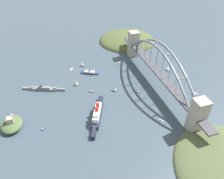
# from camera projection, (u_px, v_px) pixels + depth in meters

# --- Properties ---
(ground_plane) EXTENTS (1400.00, 1400.00, 0.00)m
(ground_plane) POSITION_uv_depth(u_px,v_px,m) (156.00, 84.00, 373.96)
(ground_plane) COLOR #3D4C56
(harbor_arch_bridge) EXTENTS (280.17, 18.16, 71.58)m
(harbor_arch_bridge) POSITION_uv_depth(u_px,v_px,m) (158.00, 71.00, 357.00)
(harbor_arch_bridge) COLOR #ADA38E
(harbor_arch_bridge) RESTS_ON ground
(headland_east_shore) EXTENTS (124.88, 129.81, 30.32)m
(headland_east_shore) POSITION_uv_depth(u_px,v_px,m) (128.00, 41.00, 508.30)
(headland_east_shore) COLOR #4C562D
(headland_east_shore) RESTS_ON ground
(ocean_liner) EXTENTS (77.33, 37.45, 21.62)m
(ocean_liner) POSITION_uv_depth(u_px,v_px,m) (97.00, 114.00, 307.51)
(ocean_liner) COLOR #1E2333
(ocean_liner) RESTS_ON ground
(naval_cruiser) EXTENTS (29.30, 67.70, 16.42)m
(naval_cruiser) POSITION_uv_depth(u_px,v_px,m) (44.00, 89.00, 359.99)
(naval_cruiser) COLOR slate
(naval_cruiser) RESTS_ON ground
(harbor_ferry_steamer) EXTENTS (20.34, 32.07, 7.61)m
(harbor_ferry_steamer) POSITION_uv_depth(u_px,v_px,m) (90.00, 72.00, 399.02)
(harbor_ferry_steamer) COLOR navy
(harbor_ferry_steamer) RESTS_ON ground
(fort_island_mid_harbor) EXTENTS (35.30, 28.62, 18.06)m
(fort_island_mid_harbor) POSITION_uv_depth(u_px,v_px,m) (12.00, 124.00, 293.88)
(fort_island_mid_harbor) COLOR #4C6038
(fort_island_mid_harbor) RESTS_ON ground
(seaplane_taxiing_near_bridge) EXTENTS (9.71, 8.33, 5.00)m
(seaplane_taxiing_near_bridge) POSITION_uv_depth(u_px,v_px,m) (194.00, 94.00, 350.66)
(seaplane_taxiing_near_bridge) COLOR #B7B7B2
(seaplane_taxiing_near_bridge) RESTS_ON ground
(seaplane_second_in_formation) EXTENTS (10.34, 7.88, 4.89)m
(seaplane_second_in_formation) POSITION_uv_depth(u_px,v_px,m) (168.00, 69.00, 408.04)
(seaplane_second_in_formation) COLOR #B7B7B2
(seaplane_second_in_formation) RESTS_ON ground
(small_boat_0) EXTENTS (10.72, 7.42, 11.92)m
(small_boat_0) POSITION_uv_depth(u_px,v_px,m) (76.00, 82.00, 369.18)
(small_boat_0) COLOR brown
(small_boat_0) RESTS_ON ground
(small_boat_1) EXTENTS (7.10, 9.80, 2.11)m
(small_boat_1) POSITION_uv_depth(u_px,v_px,m) (119.00, 63.00, 427.64)
(small_boat_1) COLOR brown
(small_boat_1) RESTS_ON ground
(small_boat_2) EXTENTS (3.98, 6.75, 2.51)m
(small_boat_2) POSITION_uv_depth(u_px,v_px,m) (43.00, 129.00, 292.75)
(small_boat_2) COLOR #234C8C
(small_boat_2) RESTS_ON ground
(small_boat_3) EXTENTS (5.29, 5.79, 2.46)m
(small_boat_3) POSITION_uv_depth(u_px,v_px,m) (161.00, 121.00, 305.17)
(small_boat_3) COLOR silver
(small_boat_3) RESTS_ON ground
(small_boat_4) EXTENTS (10.69, 7.25, 11.82)m
(small_boat_4) POSITION_uv_depth(u_px,v_px,m) (82.00, 63.00, 418.03)
(small_boat_4) COLOR black
(small_boat_4) RESTS_ON ground
(small_boat_5) EXTENTS (9.62, 7.58, 2.45)m
(small_boat_5) POSITION_uv_depth(u_px,v_px,m) (71.00, 69.00, 409.86)
(small_boat_5) COLOR silver
(small_boat_5) RESTS_ON ground
(small_boat_6) EXTENTS (5.81, 8.47, 2.27)m
(small_boat_6) POSITION_uv_depth(u_px,v_px,m) (92.00, 91.00, 356.95)
(small_boat_6) COLOR brown
(small_boat_6) RESTS_ON ground
(small_boat_7) EXTENTS (8.09, 7.40, 8.61)m
(small_boat_7) POSITION_uv_depth(u_px,v_px,m) (137.00, 90.00, 354.96)
(small_boat_7) COLOR brown
(small_boat_7) RESTS_ON ground
(small_boat_8) EXTENTS (7.60, 9.60, 9.28)m
(small_boat_8) POSITION_uv_depth(u_px,v_px,m) (115.00, 89.00, 357.08)
(small_boat_8) COLOR #2D6B3D
(small_boat_8) RESTS_ON ground
(channel_marker_buoy) EXTENTS (2.20, 2.20, 2.75)m
(channel_marker_buoy) POSITION_uv_depth(u_px,v_px,m) (140.00, 93.00, 353.83)
(channel_marker_buoy) COLOR red
(channel_marker_buoy) RESTS_ON ground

